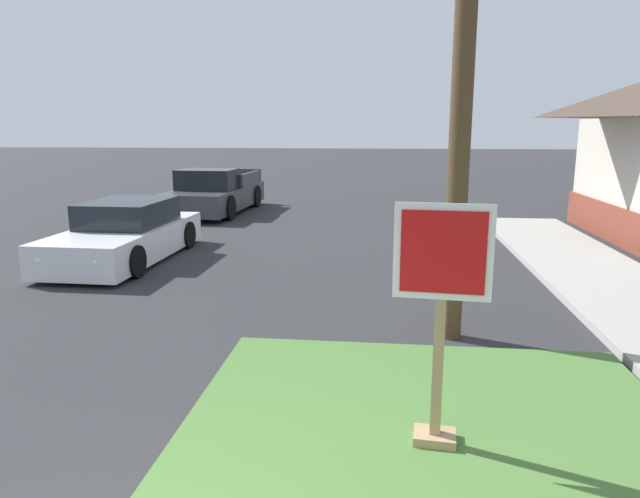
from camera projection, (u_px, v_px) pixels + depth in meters
name	position (u px, v px, depth m)	size (l,w,h in m)	color
grass_corner_patch	(439.00, 474.00, 4.54)	(4.58, 5.38, 0.08)	#477033
stop_sign	(439.00, 329.00, 4.71)	(0.79, 0.31, 2.08)	#A3845B
manhole_cover	(301.00, 382.00, 6.26)	(0.70, 0.70, 0.02)	black
parked_sedan_white	(126.00, 235.00, 12.06)	(1.93, 4.51, 1.25)	silver
pickup_truck_charcoal	(215.00, 194.00, 18.84)	(2.29, 5.21, 1.48)	#38383D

